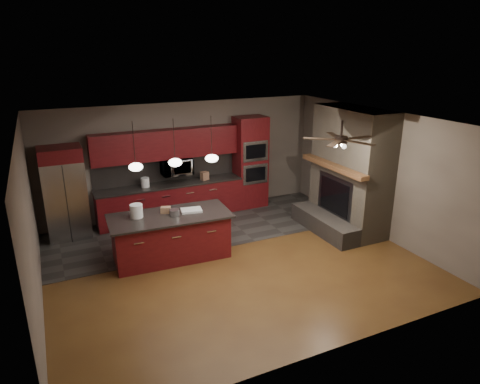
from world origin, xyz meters
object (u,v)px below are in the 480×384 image
kitchen_island (171,236)px  white_bucket (136,211)px  microwave (176,166)px  refrigerator (65,193)px  oven_tower (250,162)px  paint_can (174,213)px  counter_bucket (145,182)px  counter_box (205,176)px  paint_tray (191,210)px  cardboard_box (166,210)px

kitchen_island → white_bucket: white_bucket is taller
microwave → refrigerator: size_ratio=0.36×
oven_tower → paint_can: (-2.70, -2.10, -0.21)m
paint_can → counter_bucket: size_ratio=0.86×
counter_box → refrigerator: bearing=166.8°
refrigerator → paint_tray: 2.95m
oven_tower → counter_bucket: oven_tower is taller
microwave → kitchen_island: bearing=-111.0°
microwave → refrigerator: (-2.57, -0.13, -0.27)m
paint_tray → kitchen_island: bearing=-167.3°
cardboard_box → counter_box: counter_box is taller
paint_can → kitchen_island: bearing=134.7°
counter_box → paint_can: bearing=-138.1°
kitchen_island → paint_can: bearing=-42.3°
microwave → counter_bucket: (-0.80, -0.05, -0.29)m
oven_tower → paint_tray: size_ratio=5.82×
microwave → counter_box: 0.75m
kitchen_island → cardboard_box: 0.54m
kitchen_island → counter_bucket: bearing=93.0°
oven_tower → white_bucket: bearing=-151.2°
microwave → white_bucket: 2.39m
oven_tower → microwave: size_ratio=3.25×
counter_box → microwave: bearing=157.9°
white_bucket → cardboard_box: 0.58m
oven_tower → cardboard_box: (-2.81, -1.87, -0.21)m
paint_can → cardboard_box: paint_can is taller
refrigerator → counter_box: size_ratio=10.22×
white_bucket → cardboard_box: (0.58, -0.00, -0.07)m
white_bucket → paint_can: bearing=-18.9°
paint_tray → counter_bucket: counter_bucket is taller
paint_can → paint_tray: bearing=14.1°
microwave → cardboard_box: size_ratio=3.87×
paint_tray → cardboard_box: 0.51m
cardboard_box → counter_bucket: 1.87m
oven_tower → kitchen_island: size_ratio=0.98×
oven_tower → paint_tray: oven_tower is taller
counter_bucket → paint_tray: bearing=-77.2°
white_bucket → counter_bucket: size_ratio=1.18×
microwave → counter_box: (0.68, -0.10, -0.30)m
refrigerator → white_bucket: size_ratio=7.83×
paint_tray → cardboard_box: (-0.49, 0.14, 0.04)m
refrigerator → paint_can: (1.85, -2.02, -0.04)m
refrigerator → counter_bucket: (1.78, 0.08, -0.02)m
paint_can → counter_box: bearing=55.6°
refrigerator → counter_box: (3.26, 0.03, -0.03)m
refrigerator → counter_bucket: size_ratio=9.21×
kitchen_island → counter_bucket: (-0.00, 2.03, 0.55)m
microwave → oven_tower: bearing=-1.7°
paint_can → cardboard_box: bearing=115.5°
kitchen_island → cardboard_box: (-0.03, 0.15, 0.52)m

